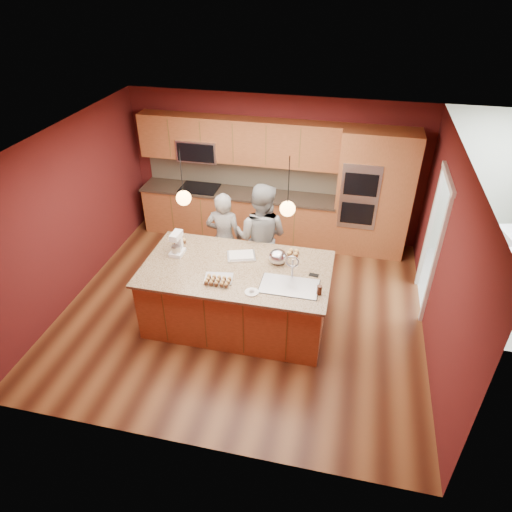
% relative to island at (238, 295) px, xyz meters
% --- Properties ---
extents(floor, '(5.50, 5.50, 0.00)m').
position_rel_island_xyz_m(floor, '(-0.00, 0.31, -0.50)').
color(floor, '#452012').
rests_on(floor, ground).
extents(ceiling, '(5.50, 5.50, 0.00)m').
position_rel_island_xyz_m(ceiling, '(-0.00, 0.31, 2.20)').
color(ceiling, silver).
rests_on(ceiling, ground).
extents(wall_back, '(5.50, 0.00, 5.50)m').
position_rel_island_xyz_m(wall_back, '(-0.00, 2.81, 0.85)').
color(wall_back, '#551818').
rests_on(wall_back, ground).
extents(wall_front, '(5.50, 0.00, 5.50)m').
position_rel_island_xyz_m(wall_front, '(-0.00, -2.19, 0.85)').
color(wall_front, '#551818').
rests_on(wall_front, ground).
extents(wall_left, '(0.00, 5.00, 5.00)m').
position_rel_island_xyz_m(wall_left, '(-2.75, 0.31, 0.85)').
color(wall_left, '#551818').
rests_on(wall_left, ground).
extents(wall_right, '(0.00, 5.00, 5.00)m').
position_rel_island_xyz_m(wall_right, '(2.75, 0.31, 0.85)').
color(wall_right, '#551818').
rests_on(wall_right, ground).
extents(cabinet_run, '(3.74, 0.64, 2.30)m').
position_rel_island_xyz_m(cabinet_run, '(-0.68, 2.56, 0.48)').
color(cabinet_run, brown).
rests_on(cabinet_run, floor).
extents(oven_column, '(1.30, 0.62, 2.30)m').
position_rel_island_xyz_m(oven_column, '(1.84, 2.51, 0.65)').
color(oven_column, brown).
rests_on(oven_column, floor).
extents(doorway_trim, '(0.08, 1.11, 2.20)m').
position_rel_island_xyz_m(doorway_trim, '(2.73, 1.11, 0.55)').
color(doorway_trim, white).
rests_on(doorway_trim, wall_right).
extents(pendant_left, '(0.20, 0.20, 0.80)m').
position_rel_island_xyz_m(pendant_left, '(-0.71, 0.00, 1.50)').
color(pendant_left, black).
rests_on(pendant_left, ceiling).
extents(pendant_right, '(0.20, 0.20, 0.80)m').
position_rel_island_xyz_m(pendant_right, '(0.68, 0.00, 1.50)').
color(pendant_right, black).
rests_on(pendant_right, ceiling).
extents(island, '(2.67, 1.49, 1.36)m').
position_rel_island_xyz_m(island, '(0.00, 0.00, 0.00)').
color(island, brown).
rests_on(island, floor).
extents(person_left, '(0.61, 0.41, 1.63)m').
position_rel_island_xyz_m(person_left, '(-0.49, 1.00, 0.31)').
color(person_left, black).
rests_on(person_left, floor).
extents(person_right, '(0.97, 0.79, 1.84)m').
position_rel_island_xyz_m(person_right, '(0.13, 1.00, 0.42)').
color(person_right, gray).
rests_on(person_right, floor).
extents(stand_mixer, '(0.19, 0.26, 0.35)m').
position_rel_island_xyz_m(stand_mixer, '(-0.96, 0.17, 0.63)').
color(stand_mixer, white).
rests_on(stand_mixer, island).
extents(sheet_cake, '(0.48, 0.41, 0.05)m').
position_rel_island_xyz_m(sheet_cake, '(-0.01, 0.28, 0.50)').
color(sheet_cake, white).
rests_on(sheet_cake, island).
extents(cooling_rack, '(0.42, 0.33, 0.02)m').
position_rel_island_xyz_m(cooling_rack, '(-0.18, -0.31, 0.49)').
color(cooling_rack, silver).
rests_on(cooling_rack, island).
extents(mixing_bowl, '(0.26, 0.26, 0.22)m').
position_rel_island_xyz_m(mixing_bowl, '(0.53, 0.25, 0.59)').
color(mixing_bowl, silver).
rests_on(mixing_bowl, island).
extents(plate, '(0.19, 0.19, 0.01)m').
position_rel_island_xyz_m(plate, '(0.33, -0.51, 0.49)').
color(plate, white).
rests_on(plate, island).
extents(tumbler, '(0.07, 0.07, 0.13)m').
position_rel_island_xyz_m(tumbler, '(1.19, -0.34, 0.55)').
color(tumbler, '#35160B').
rests_on(tumbler, island).
extents(phone, '(0.14, 0.09, 0.01)m').
position_rel_island_xyz_m(phone, '(1.08, 0.06, 0.49)').
color(phone, black).
rests_on(phone, island).
extents(cupcakes_left, '(0.17, 0.17, 0.08)m').
position_rel_island_xyz_m(cupcakes_left, '(-1.02, 0.43, 0.52)').
color(cupcakes_left, tan).
rests_on(cupcakes_left, island).
extents(cupcakes_rack, '(0.35, 0.21, 0.06)m').
position_rel_island_xyz_m(cupcakes_rack, '(-0.16, -0.41, 0.53)').
color(cupcakes_rack, tan).
rests_on(cupcakes_rack, island).
extents(cupcakes_right, '(0.17, 0.17, 0.08)m').
position_rel_island_xyz_m(cupcakes_right, '(0.72, 0.51, 0.52)').
color(cupcakes_right, tan).
rests_on(cupcakes_right, island).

